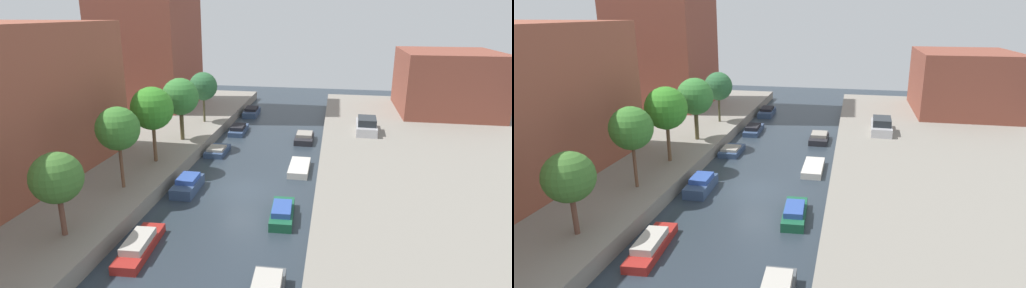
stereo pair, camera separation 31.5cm
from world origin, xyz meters
TOP-DOWN VIEW (x-y plane):
  - ground_plane at (0.00, 0.00)m, footprint 84.00×84.00m
  - quay_left at (-15.00, 0.00)m, footprint 20.00×64.00m
  - quay_right at (15.00, 0.00)m, footprint 20.00×64.00m
  - low_block_right at (18.00, 23.83)m, footprint 10.00×11.73m
  - street_tree_1 at (-7.14, -9.25)m, footprint 2.55×2.55m
  - street_tree_2 at (-7.14, -3.09)m, footprint 2.72×2.72m
  - street_tree_3 at (-7.14, 1.97)m, footprint 3.15×3.15m
  - street_tree_4 at (-7.14, 7.74)m, footprint 3.18×3.18m
  - street_tree_5 at (-7.14, 14.17)m, footprint 2.83×2.83m
  - parked_car at (8.97, 13.31)m, footprint 1.98×4.74m
  - moored_boat_left_1 at (-3.50, -8.54)m, footprint 1.59×4.48m
  - moored_boat_left_2 at (-3.69, -0.73)m, footprint 1.53×3.36m
  - moored_boat_left_3 at (-3.86, 7.34)m, footprint 1.64×3.08m
  - moored_boat_left_4 at (-3.56, 14.19)m, footprint 1.60×4.03m
  - moored_boat_left_5 at (-3.75, 21.93)m, footprint 1.65×3.98m
  - moored_boat_right_2 at (3.20, -3.57)m, footprint 1.50×3.77m
  - moored_boat_right_3 at (3.50, 4.53)m, footprint 1.50×3.83m
  - moored_boat_right_4 at (3.26, 12.43)m, footprint 1.70×3.39m

SIDE VIEW (x-z plane):
  - ground_plane at x=0.00m, z-range 0.00..0.00m
  - moored_boat_right_3 at x=3.50m, z-range 0.00..0.50m
  - moored_boat_left_3 at x=-3.86m, z-range -0.05..0.61m
  - moored_boat_left_4 at x=-3.56m, z-range -0.07..0.76m
  - moored_boat_right_4 at x=3.26m, z-range -0.06..0.75m
  - moored_boat_left_1 at x=-3.50m, z-range -0.07..0.77m
  - moored_boat_right_2 at x=3.20m, z-range -0.07..0.83m
  - moored_boat_left_5 at x=-3.75m, z-range -0.07..0.89m
  - moored_boat_left_2 at x=-3.69m, z-range -0.07..0.95m
  - quay_left at x=-15.00m, z-range 0.00..1.00m
  - quay_right at x=15.00m, z-range 0.00..1.00m
  - parked_car at x=8.97m, z-range 0.88..2.30m
  - street_tree_1 at x=-7.14m, z-range 1.89..6.26m
  - low_block_right at x=18.00m, z-range 1.00..7.73m
  - street_tree_5 at x=-7.14m, z-range 2.11..7.18m
  - street_tree_4 at x=-7.14m, z-range 2.10..7.52m
  - street_tree_2 at x=-7.14m, z-range 2.26..7.52m
  - street_tree_3 at x=-7.14m, z-range 2.23..7.86m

